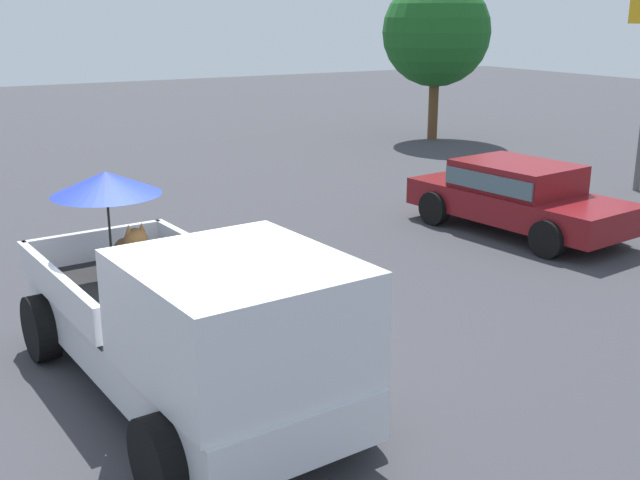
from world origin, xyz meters
name	(u,v)px	position (x,y,z in m)	size (l,w,h in m)	color
ground_plane	(181,392)	(0.00, 0.00, 0.00)	(80.00, 80.00, 0.00)	#38383D
pickup_truck_main	(192,322)	(0.40, 0.03, 0.97)	(5.19, 2.59, 2.24)	black
parked_sedan_near	(518,194)	(-3.02, 7.85, 0.74)	(4.48, 2.37, 1.33)	black
tree_by_lot	(436,32)	(-12.88, 13.53, 3.42)	(3.46, 3.46, 5.17)	brown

